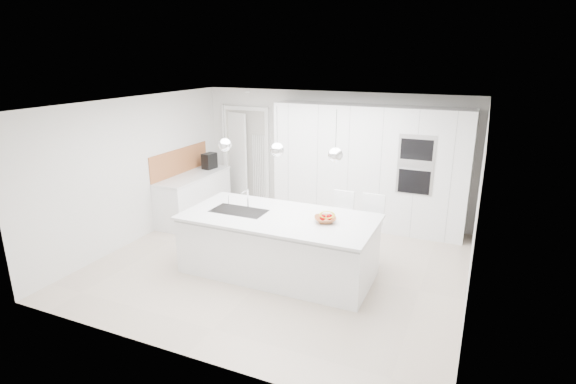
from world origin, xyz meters
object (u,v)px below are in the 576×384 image
at_px(fruit_bowl, 325,219).
at_px(espresso_machine, 209,161).
at_px(bar_stool_left, 341,225).
at_px(island_base, 278,246).
at_px(bar_stool_right, 370,231).

bearing_deg(fruit_bowl, espresso_machine, 148.40).
height_order(espresso_machine, bar_stool_left, espresso_machine).
xyz_separation_m(fruit_bowl, espresso_machine, (-3.23, 1.99, 0.12)).
bearing_deg(island_base, bar_stool_right, 35.19).
height_order(island_base, fruit_bowl, fruit_bowl).
relative_size(espresso_machine, bar_stool_right, 0.29).
height_order(bar_stool_left, bar_stool_right, bar_stool_right).
height_order(island_base, bar_stool_left, bar_stool_left).
height_order(fruit_bowl, bar_stool_right, bar_stool_right).
relative_size(fruit_bowl, bar_stool_left, 0.29).
xyz_separation_m(espresso_machine, bar_stool_right, (3.72, -1.23, -0.51)).
relative_size(island_base, bar_stool_left, 2.63).
distance_m(island_base, bar_stool_right, 1.46).
bearing_deg(espresso_machine, island_base, -32.38).
distance_m(island_base, bar_stool_left, 1.18).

